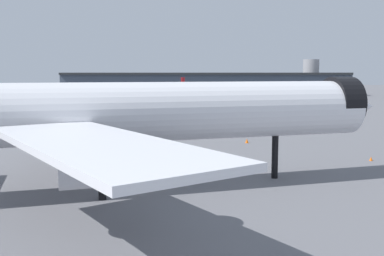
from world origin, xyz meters
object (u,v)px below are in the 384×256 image
airliner_far_taxiway (172,92)px  traffic_cone_wingtip (371,159)px  baggage_cart_trailing (97,135)px  airliner_near_gate (121,114)px  traffic_cone_near_nose (247,141)px

airliner_far_taxiway → traffic_cone_wingtip: bearing=32.9°
baggage_cart_trailing → traffic_cone_wingtip: bearing=-14.8°
airliner_near_gate → traffic_cone_wingtip: size_ratio=101.40×
airliner_near_gate → baggage_cart_trailing: size_ratio=24.15×
airliner_far_taxiway → traffic_cone_wingtip: 127.44m
traffic_cone_near_nose → airliner_far_taxiway: bearing=107.7°
traffic_cone_near_nose → traffic_cone_wingtip: bearing=-37.9°
baggage_cart_trailing → traffic_cone_near_nose: 27.42m
airliner_far_taxiway → traffic_cone_wingtip: (50.58, -116.90, -4.30)m
baggage_cart_trailing → traffic_cone_wingtip: size_ratio=4.20×
traffic_cone_near_nose → traffic_cone_wingtip: traffic_cone_near_nose is taller
airliner_near_gate → baggage_cart_trailing: airliner_near_gate is taller
baggage_cart_trailing → traffic_cone_near_nose: size_ratio=3.14×
airliner_far_taxiway → traffic_cone_near_nose: (32.92, -103.13, -4.21)m
baggage_cart_trailing → traffic_cone_near_nose: baggage_cart_trailing is taller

